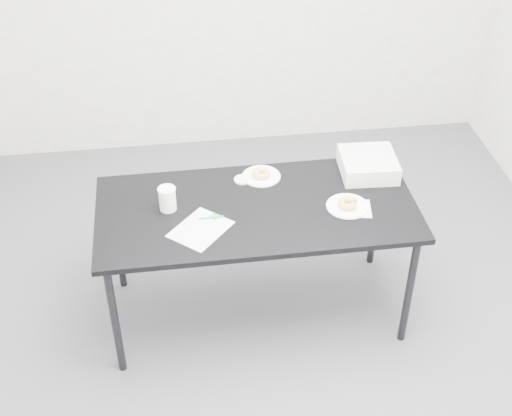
{
  "coord_description": "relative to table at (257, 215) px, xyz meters",
  "views": [
    {
      "loc": [
        -0.45,
        -2.87,
        3.03
      ],
      "look_at": [
        -0.05,
        0.02,
        0.81
      ],
      "focal_mm": 50.0,
      "sensor_mm": 36.0,
      "label": 1
    }
  ],
  "objects": [
    {
      "name": "logo_patch",
      "position": [
        -0.23,
        -0.06,
        0.06
      ],
      "size": [
        0.07,
        0.07,
        0.0
      ],
      "primitive_type": "cube",
      "rotation": [
        0.0,
        0.0,
        -0.72
      ],
      "color": "green",
      "rests_on": "scorecard"
    },
    {
      "name": "floor",
      "position": [
        0.04,
        -0.08,
        -0.71
      ],
      "size": [
        4.0,
        4.0,
        0.0
      ],
      "primitive_type": "plane",
      "color": "#4F4F54",
      "rests_on": "ground"
    },
    {
      "name": "bakery_box",
      "position": [
        0.66,
        0.24,
        0.11
      ],
      "size": [
        0.32,
        0.32,
        0.1
      ],
      "primitive_type": "cube",
      "rotation": [
        0.0,
        0.0,
        -0.05
      ],
      "color": "silver",
      "rests_on": "table"
    },
    {
      "name": "scorecard",
      "position": [
        -0.31,
        -0.15,
        0.06
      ],
      "size": [
        0.36,
        0.37,
        0.0
      ],
      "primitive_type": "cube",
      "rotation": [
        0.0,
        0.0,
        -0.72
      ],
      "color": "white",
      "rests_on": "table"
    },
    {
      "name": "napkin",
      "position": [
        0.51,
        -0.09,
        0.06
      ],
      "size": [
        0.18,
        0.18,
        0.0
      ],
      "primitive_type": "cube",
      "rotation": [
        0.0,
        0.0,
        -0.16
      ],
      "color": "white",
      "rests_on": "table"
    },
    {
      "name": "plate_near",
      "position": [
        0.47,
        -0.07,
        0.06
      ],
      "size": [
        0.22,
        0.22,
        0.01
      ],
      "primitive_type": "cylinder",
      "color": "white",
      "rests_on": "napkin"
    },
    {
      "name": "donut_near",
      "position": [
        0.47,
        -0.07,
        0.08
      ],
      "size": [
        0.13,
        0.13,
        0.03
      ],
      "primitive_type": "torus",
      "rotation": [
        0.0,
        0.0,
        -0.3
      ],
      "color": "gold",
      "rests_on": "plate_near"
    },
    {
      "name": "plate_far",
      "position": [
        0.06,
        0.27,
        0.06
      ],
      "size": [
        0.21,
        0.21,
        0.01
      ],
      "primitive_type": "cylinder",
      "color": "white",
      "rests_on": "table"
    },
    {
      "name": "donut_far",
      "position": [
        0.06,
        0.27,
        0.08
      ],
      "size": [
        0.12,
        0.12,
        0.03
      ],
      "primitive_type": "torus",
      "rotation": [
        0.0,
        0.0,
        0.29
      ],
      "color": "gold",
      "rests_on": "plate_far"
    },
    {
      "name": "cup_lid",
      "position": [
        -0.05,
        0.25,
        0.06
      ],
      "size": [
        0.09,
        0.09,
        0.01
      ],
      "primitive_type": "cylinder",
      "color": "white",
      "rests_on": "table"
    },
    {
      "name": "table",
      "position": [
        0.0,
        0.0,
        0.0
      ],
      "size": [
        1.68,
        0.8,
        0.77
      ],
      "rotation": [
        0.0,
        0.0,
        0.0
      ],
      "color": "black",
      "rests_on": "floor"
    },
    {
      "name": "coffee_cup",
      "position": [
        -0.46,
        0.04,
        0.12
      ],
      "size": [
        0.09,
        0.09,
        0.13
      ],
      "primitive_type": "cylinder",
      "color": "white",
      "rests_on": "table"
    },
    {
      "name": "pen",
      "position": [
        -0.25,
        -0.07,
        0.06
      ],
      "size": [
        0.13,
        0.01,
        0.01
      ],
      "primitive_type": "cylinder",
      "rotation": [
        0.0,
        1.57,
        0.03
      ],
      "color": "#0D956F",
      "rests_on": "scorecard"
    }
  ]
}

